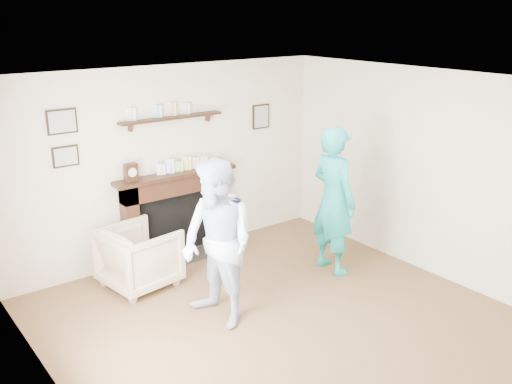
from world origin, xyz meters
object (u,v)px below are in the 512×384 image
at_px(woman, 331,269).
at_px(armchair, 141,285).
at_px(pedestal_table, 230,219).
at_px(man, 219,320).

bearing_deg(woman, armchair, 64.36).
bearing_deg(pedestal_table, man, -129.09).
relative_size(armchair, man, 0.46).
height_order(armchair, man, man).
height_order(armchair, pedestal_table, pedestal_table).
height_order(armchair, woman, woman).
bearing_deg(armchair, man, -175.18).
bearing_deg(man, armchair, -171.98).
relative_size(woman, pedestal_table, 1.90).
height_order(man, woman, woman).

